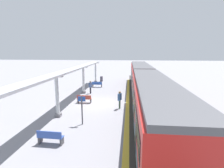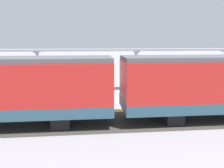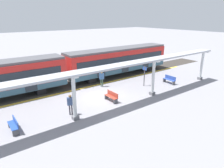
{
  "view_description": "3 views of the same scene",
  "coord_description": "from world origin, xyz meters",
  "views": [
    {
      "loc": [
        -3.07,
        17.37,
        5.35
      ],
      "look_at": [
        -1.28,
        -0.78,
        1.91
      ],
      "focal_mm": 27.92,
      "sensor_mm": 36.0,
      "label": 1
    },
    {
      "loc": [
        -15.99,
        -0.13,
        4.27
      ],
      "look_at": [
        -1.3,
        -1.59,
        1.38
      ],
      "focal_mm": 35.38,
      "sensor_mm": 36.0,
      "label": 2
    },
    {
      "loc": [
        15.03,
        -9.85,
        7.32
      ],
      "look_at": [
        0.36,
        1.06,
        1.1
      ],
      "focal_mm": 32.37,
      "sensor_mm": 36.0,
      "label": 3
    }
  ],
  "objects": [
    {
      "name": "bench_mid_platform",
      "position": [
        1.69,
        -8.04,
        0.44
      ],
      "size": [
        1.5,
        0.44,
        0.86
      ],
      "color": "#264B9F",
      "rests_on": "ground"
    },
    {
      "name": "trackbed",
      "position": [
        -4.76,
        0.0,
        0.0
      ],
      "size": [
        3.2,
        43.6,
        0.01
      ],
      "primitive_type": "cube",
      "color": "#38332D",
      "rests_on": "ground"
    },
    {
      "name": "canopy_pillar_second",
      "position": [
        2.71,
        -4.06,
        1.75
      ],
      "size": [
        1.1,
        0.44,
        3.44
      ],
      "color": "slate",
      "rests_on": "ground"
    },
    {
      "name": "passenger_waiting_near_edge",
      "position": [
        -2.24,
        1.61,
        1.06
      ],
      "size": [
        0.37,
        0.53,
        1.69
      ],
      "color": "#44624D",
      "rests_on": "ground"
    },
    {
      "name": "bench_near_end",
      "position": [
        1.55,
        0.13,
        0.44
      ],
      "size": [
        1.51,
        0.46,
        0.86
      ],
      "color": "#A03A2B",
      "rests_on": "ground"
    },
    {
      "name": "canopy_pillar_nearest",
      "position": [
        2.71,
        -12.15,
        1.75
      ],
      "size": [
        1.1,
        0.44,
        3.44
      ],
      "color": "slate",
      "rests_on": "ground"
    },
    {
      "name": "passenger_by_the_benches",
      "position": [
        1.8,
        -3.98,
        1.04
      ],
      "size": [
        0.36,
        0.53,
        1.67
      ],
      "color": "#272730",
      "rests_on": "ground"
    },
    {
      "name": "ground_plane",
      "position": [
        0.0,
        0.0,
        0.0
      ],
      "size": [
        176.0,
        176.0,
        0.0
      ],
      "primitive_type": "plane",
      "color": "gray"
    },
    {
      "name": "tactile_edge_strip",
      "position": [
        -2.98,
        0.0,
        0.0
      ],
      "size": [
        0.36,
        31.6,
        0.01
      ],
      "primitive_type": "cube",
      "color": "yellow",
      "rests_on": "ground"
    },
    {
      "name": "platform_info_sign",
      "position": [
        0.32,
        5.45,
        1.33
      ],
      "size": [
        0.56,
        0.1,
        2.2
      ],
      "color": "#4C4C51",
      "rests_on": "ground"
    },
    {
      "name": "canopy_pillar_third",
      "position": [
        2.71,
        4.17,
        1.75
      ],
      "size": [
        1.1,
        0.44,
        3.44
      ],
      "color": "slate",
      "rests_on": "ground"
    },
    {
      "name": "canopy_beam",
      "position": [
        2.71,
        0.18,
        3.52
      ],
      "size": [
        1.2,
        25.46,
        0.16
      ],
      "primitive_type": "cube",
      "color": "#A8AAB2",
      "rests_on": "canopy_pillar_nearest"
    }
  ]
}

